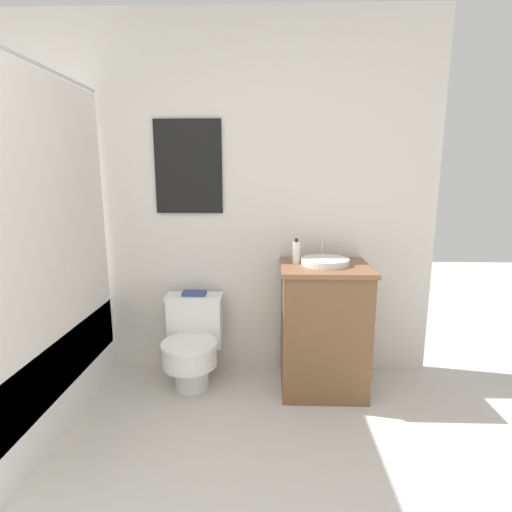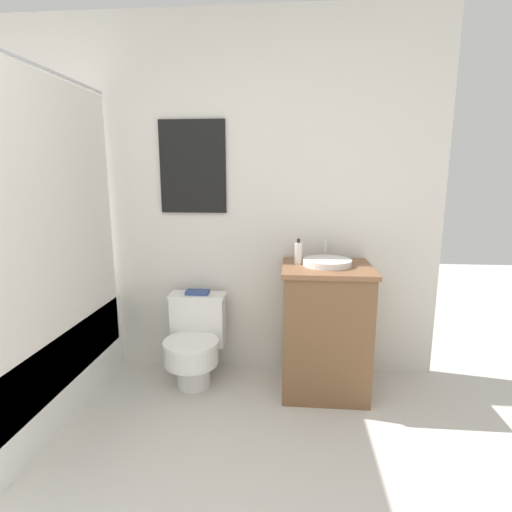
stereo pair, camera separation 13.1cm
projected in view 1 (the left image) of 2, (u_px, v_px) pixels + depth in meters
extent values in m
cube|color=silver|center=(189.00, 201.00, 2.82)|extent=(3.46, 0.05, 2.50)
cube|color=black|center=(188.00, 167.00, 2.74)|extent=(0.46, 0.02, 0.63)
cube|color=beige|center=(188.00, 167.00, 2.74)|extent=(0.43, 0.01, 0.60)
cube|color=white|center=(16.00, 376.00, 2.34)|extent=(0.65, 1.40, 0.54)
cube|color=silver|center=(55.00, 239.00, 2.16)|extent=(0.01, 1.29, 1.73)
cylinder|color=#B7B7BC|center=(37.00, 64.00, 1.99)|extent=(0.02, 1.29, 0.02)
cylinder|color=white|center=(192.00, 374.00, 2.72)|extent=(0.23, 0.23, 0.19)
cylinder|color=white|center=(190.00, 355.00, 2.64)|extent=(0.36, 0.36, 0.14)
cylinder|color=white|center=(189.00, 344.00, 2.63)|extent=(0.37, 0.37, 0.02)
cube|color=white|center=(195.00, 321.00, 2.84)|extent=(0.38, 0.16, 0.35)
cube|color=white|center=(194.00, 296.00, 2.80)|extent=(0.40, 0.17, 0.02)
cube|color=brown|center=(323.00, 330.00, 2.67)|extent=(0.55, 0.49, 0.83)
cube|color=brown|center=(325.00, 267.00, 2.58)|extent=(0.58, 0.52, 0.03)
cylinder|color=white|center=(325.00, 261.00, 2.59)|extent=(0.31, 0.31, 0.04)
cylinder|color=silver|center=(322.00, 250.00, 2.76)|extent=(0.02, 0.02, 0.13)
cylinder|color=silver|center=(296.00, 253.00, 2.61)|extent=(0.05, 0.05, 0.14)
cylinder|color=black|center=(296.00, 240.00, 2.60)|extent=(0.02, 0.02, 0.02)
cube|color=#33477F|center=(194.00, 293.00, 2.79)|extent=(0.16, 0.10, 0.02)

